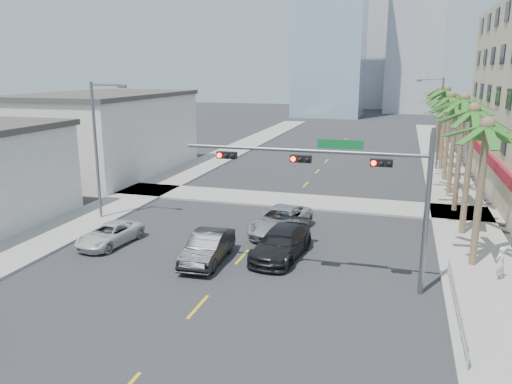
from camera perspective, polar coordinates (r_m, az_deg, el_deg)
ground at (r=18.55m, az=-11.69°, el=-18.09°), size 260.00×260.00×0.00m
sidewalk_right at (r=35.36m, az=22.63°, el=-3.11°), size 4.00×120.00×0.15m
sidewalk_left at (r=40.29m, az=-13.54°, el=-0.43°), size 4.00×120.00×0.15m
sidewalk_cross at (r=37.84m, az=4.00°, el=-0.98°), size 80.00×4.00×0.15m
building_left_far at (r=50.25m, az=-16.72°, el=6.24°), size 11.00×18.00×7.20m
tower_far_center at (r=139.63m, az=12.56°, el=18.13°), size 16.00×16.00×42.00m
traffic_signal_mast at (r=22.29m, az=10.93°, el=1.51°), size 11.12×0.54×7.20m
palm_tree_0 at (r=26.17m, az=24.91°, el=6.77°), size 4.80×4.80×7.80m
palm_tree_1 at (r=31.27m, az=23.66°, el=8.48°), size 4.80×4.80×8.16m
palm_tree_2 at (r=36.41m, az=22.76°, el=9.71°), size 4.80×4.80×8.52m
palm_tree_3 at (r=41.62m, az=21.94°, el=9.20°), size 4.80×4.80×7.80m
palm_tree_4 at (r=46.77m, az=21.42°, el=10.08°), size 4.80×4.80×8.16m
palm_tree_5 at (r=51.93m, az=21.00°, el=10.78°), size 4.80×4.80×8.52m
palm_tree_6 at (r=57.14m, az=20.57°, el=10.31°), size 4.80×4.80×7.80m
palm_tree_7 at (r=62.32m, az=20.29°, el=10.87°), size 4.80×4.80×8.16m
streetlight_left at (r=33.83m, az=-17.57°, el=5.25°), size 2.55×0.25×9.00m
streetlight_right at (r=52.06m, az=20.08°, el=7.85°), size 2.55×0.25×9.00m
guardrail at (r=21.87m, az=21.94°, el=-11.68°), size 0.08×8.08×1.00m
car_parked_far at (r=29.65m, az=-16.38°, el=-4.66°), size 2.56×4.59×1.21m
car_lane_left at (r=26.04m, az=-5.55°, el=-6.31°), size 1.89×4.83×1.57m
car_lane_center at (r=30.38m, az=2.83°, el=-3.30°), size 3.28×5.94×1.58m
car_lane_right at (r=26.62m, az=2.93°, el=-5.82°), size 2.74×5.58×1.56m
pedestrian at (r=26.09m, az=26.12°, el=-7.30°), size 0.69×0.67×1.60m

